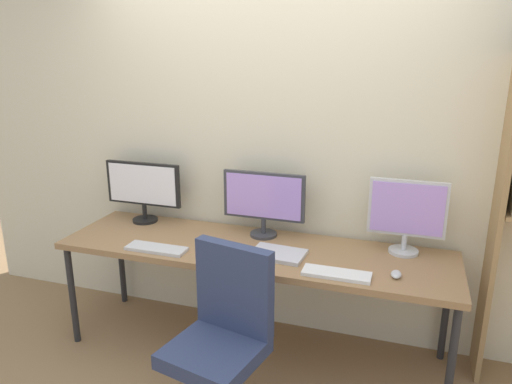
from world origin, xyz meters
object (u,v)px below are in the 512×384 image
Objects in this scene: monitor_center at (264,200)px; mouse_right_side at (396,274)px; monitor_left at (143,188)px; mouse_left_side at (265,265)px; office_chair at (221,358)px; keyboard_right at (336,274)px; desk at (254,254)px; keyboard_left at (156,249)px; laptop_closed at (278,254)px; monitor_right at (407,213)px.

mouse_right_side is at bearing -22.26° from monitor_center.
monitor_left is 1.18m from mouse_left_side.
office_chair reaches higher than keyboard_right.
desk is at bearing 157.67° from keyboard_right.
keyboard_left is at bearing 143.49° from office_chair.
laptop_closed is at bearing 11.79° from keyboard_left.
monitor_right reaches higher than keyboard_left.
monitor_right is at bearing 32.35° from mouse_left_side.
desk is 0.61m from keyboard_left.
monitor_right is at bearing 46.53° from office_chair.
monitor_left is at bearing 166.73° from desk.
monitor_center is 1.43× the size of keyboard_left.
mouse_left_side is 0.30× the size of laptop_closed.
mouse_left_side reaches higher than laptop_closed.
mouse_left_side is 0.72m from mouse_right_side.
office_chair is at bearing -98.20° from laptop_closed.
monitor_center is at bearing 157.74° from mouse_right_side.
office_chair is 2.63× the size of keyboard_right.
mouse_left_side is at bearing -171.01° from mouse_right_side.
keyboard_left is (0.34, -0.44, -0.24)m from monitor_left.
mouse_right_side is (1.77, -0.36, -0.24)m from monitor_left.
office_chair reaches higher than keyboard_left.
mouse_right_side is at bearing 15.18° from keyboard_right.
monitor_right reaches higher than keyboard_right.
office_chair is 10.31× the size of mouse_left_side.
office_chair is 1.04m from mouse_right_side.
keyboard_right is at bearing -22.33° from desk.
mouse_left_side is at bearing 76.04° from office_chair.
keyboard_right is at bearing 41.68° from office_chair.
monitor_left is 5.93× the size of mouse_right_side.
keyboard_right is at bearing 0.00° from keyboard_left.
monitor_center is at bearing 93.30° from office_chair.
monitor_center is at bearing 141.70° from keyboard_right.
monitor_center is 0.90m from monitor_right.
laptop_closed is (0.74, 0.15, 0.00)m from keyboard_left.
desk is 4.36× the size of monitor_left.
monitor_left reaches higher than mouse_right_side.
laptop_closed is (1.08, -0.29, -0.24)m from monitor_left.
office_chair is at bearing -138.32° from keyboard_right.
monitor_left is at bearing 163.15° from keyboard_right.
monitor_right reaches higher than mouse_right_side.
desk is 6.44× the size of keyboard_left.
monitor_left is at bearing 136.75° from office_chair.
keyboard_left is (-0.56, -0.23, 0.06)m from desk.
monitor_center reaches higher than office_chair.
monitor_right reaches higher than mouse_left_side.
laptop_closed is (0.13, 0.61, 0.35)m from office_chair.
mouse_left_side is at bearing -71.55° from monitor_center.
keyboard_right is at bearing -16.85° from monitor_left.
keyboard_right is (-0.34, -0.44, -0.25)m from monitor_right.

